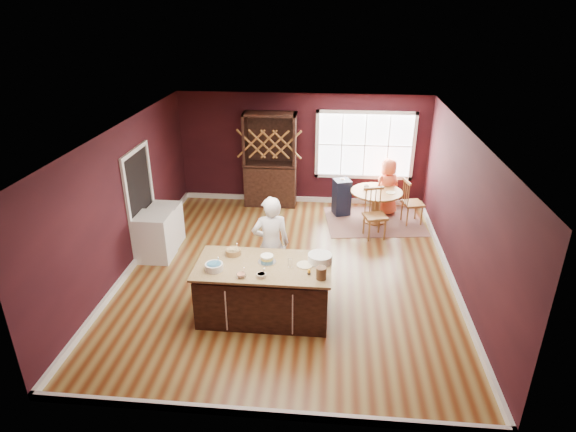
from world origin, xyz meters
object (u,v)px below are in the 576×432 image
object	(u,v)px
dryer	(166,225)
chair_south	(375,214)
hutch	(270,160)
washer	(155,237)
chair_east	(413,201)
baker	(271,245)
high_chair	(342,196)
seated_woman	(387,187)
layer_cake	(267,259)
dining_table	(376,200)
chair_north	(385,192)
toddler	(343,182)
kitchen_island	(264,291)

from	to	relation	value
dryer	chair_south	bearing A→B (deg)	9.03
hutch	washer	world-z (taller)	hutch
chair_east	hutch	size ratio (longest dim) A/B	0.46
baker	high_chair	xyz separation A→B (m)	(1.24, 3.39, -0.43)
seated_woman	high_chair	xyz separation A→B (m)	(-1.06, -0.12, -0.23)
chair_east	layer_cake	bearing A→B (deg)	128.34
dining_table	chair_south	distance (m)	0.81
chair_north	seated_woman	world-z (taller)	seated_woman
chair_south	toddler	world-z (taller)	chair_south
layer_cake	dining_table	bearing A→B (deg)	61.76
kitchen_island	chair_south	bearing A→B (deg)	56.70
chair_south	seated_woman	xyz separation A→B (m)	(0.36, 1.28, 0.14)
layer_cake	seated_woman	bearing A→B (deg)	61.42
chair_south	toddler	bearing A→B (deg)	104.63
baker	washer	size ratio (longest dim) A/B	1.91
dining_table	baker	size ratio (longest dim) A/B	0.66
dining_table	chair_north	bearing A→B (deg)	68.72
high_chair	dryer	world-z (taller)	high_chair
baker	hutch	world-z (taller)	hutch
layer_cake	baker	bearing A→B (deg)	91.89
kitchen_island	layer_cake	xyz separation A→B (m)	(0.05, 0.09, 0.54)
baker	toddler	world-z (taller)	baker
chair_south	washer	bearing A→B (deg)	-178.68
toddler	washer	xyz separation A→B (m)	(-3.65, -2.49, -0.35)
kitchen_island	hutch	xyz separation A→B (m)	(-0.48, 4.59, 0.70)
washer	dryer	xyz separation A→B (m)	(0.00, 0.64, -0.03)
layer_cake	high_chair	bearing A→B (deg)	73.29
dining_table	toddler	bearing A→B (deg)	154.98
baker	washer	distance (m)	2.59
dining_table	kitchen_island	bearing A→B (deg)	-118.17
dining_table	seated_woman	xyz separation A→B (m)	(0.29, 0.48, 0.14)
dining_table	baker	xyz separation A→B (m)	(-2.00, -3.04, 0.35)
toddler	dryer	bearing A→B (deg)	-153.17
layer_cake	chair_south	world-z (taller)	chair_south
toddler	hutch	size ratio (longest dim) A/B	0.11
washer	dryer	distance (m)	0.64
chair_south	seated_woman	world-z (taller)	seated_woman
hutch	chair_south	bearing A→B (deg)	-33.50
hutch	toddler	bearing A→B (deg)	-14.50
kitchen_island	chair_east	xyz separation A→B (m)	(2.85, 3.79, 0.09)
dryer	chair_north	bearing A→B (deg)	25.31
chair_south	dryer	size ratio (longest dim) A/B	1.27
baker	hutch	bearing A→B (deg)	-96.25
toddler	chair_north	bearing A→B (deg)	19.60
toddler	dryer	size ratio (longest dim) A/B	0.30
baker	chair_north	distance (m)	4.42
chair_east	toddler	bearing A→B (deg)	63.34
washer	chair_north	bearing A→B (deg)	31.37
chair_south	hutch	size ratio (longest dim) A/B	0.47
hutch	kitchen_island	bearing A→B (deg)	-84.02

